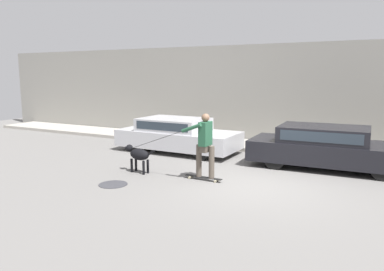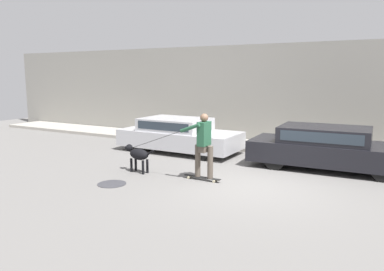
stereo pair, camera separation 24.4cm
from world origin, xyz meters
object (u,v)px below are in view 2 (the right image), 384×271
object	(u,v)px
parked_car_0	(178,135)
parked_car_1	(329,148)
dog	(138,155)
skateboarder	(203,143)

from	to	relation	value
parked_car_0	parked_car_1	bearing A→B (deg)	0.49
parked_car_0	parked_car_1	world-z (taller)	parked_car_1
dog	skateboarder	bearing A→B (deg)	-168.45
parked_car_0	parked_car_1	size ratio (longest dim) A/B	0.94
dog	skateboarder	xyz separation A→B (m)	(2.01, 0.16, 0.49)
dog	skateboarder	world-z (taller)	skateboarder
parked_car_1	skateboarder	size ratio (longest dim) A/B	1.64
parked_car_1	dog	size ratio (longest dim) A/B	4.26
dog	parked_car_0	bearing A→B (deg)	-73.59
dog	skateboarder	distance (m)	2.08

